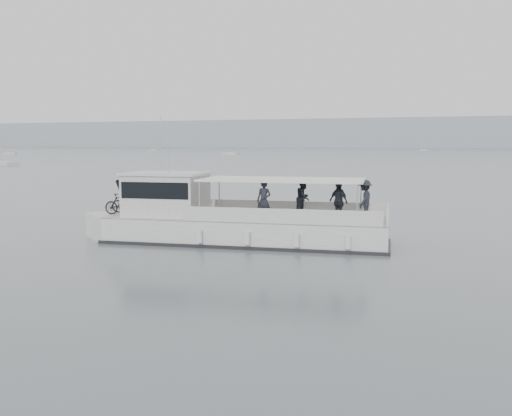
% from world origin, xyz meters
% --- Properties ---
extents(ground, '(1400.00, 1400.00, 0.00)m').
position_xyz_m(ground, '(0.00, 0.00, 0.00)').
color(ground, '#566065').
rests_on(ground, ground).
extents(headland, '(1400.00, 90.00, 28.00)m').
position_xyz_m(headland, '(0.00, 560.00, 14.00)').
color(headland, '#939EA8').
rests_on(headland, ground).
extents(tour_boat, '(14.47, 5.05, 6.02)m').
position_xyz_m(tour_boat, '(-0.52, -1.73, 0.99)').
color(tour_boat, silver).
rests_on(tour_boat, ground).
extents(moored_fleet, '(345.02, 311.67, 10.05)m').
position_xyz_m(moored_fleet, '(2.77, 182.16, 0.36)').
color(moored_fleet, silver).
rests_on(moored_fleet, ground).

